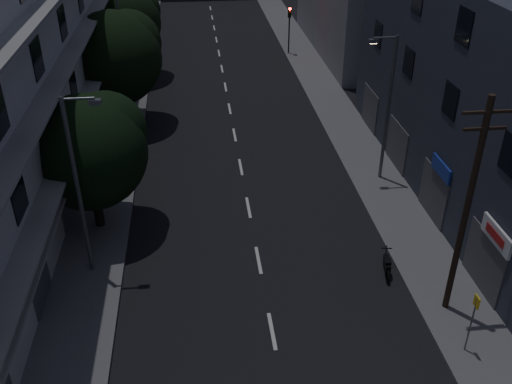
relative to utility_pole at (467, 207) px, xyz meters
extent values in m
plane|color=black|center=(-7.11, 18.04, -4.87)|extent=(160.00, 160.00, 0.00)
cube|color=#565659|center=(-14.61, 18.04, -4.79)|extent=(3.00, 90.00, 0.15)
cube|color=#565659|center=(0.39, 18.04, -4.79)|extent=(3.00, 90.00, 0.15)
cube|color=beige|center=(-7.11, -0.46, -4.86)|extent=(0.15, 2.00, 0.01)
cube|color=beige|center=(-7.11, 4.04, -4.86)|extent=(0.15, 2.00, 0.01)
cube|color=beige|center=(-7.11, 8.54, -4.86)|extent=(0.15, 2.00, 0.01)
cube|color=beige|center=(-7.11, 13.04, -4.86)|extent=(0.15, 2.00, 0.01)
cube|color=beige|center=(-7.11, 17.54, -4.86)|extent=(0.15, 2.00, 0.01)
cube|color=beige|center=(-7.11, 22.04, -4.86)|extent=(0.15, 2.00, 0.01)
cube|color=beige|center=(-7.11, 26.54, -4.86)|extent=(0.15, 2.00, 0.01)
cube|color=beige|center=(-7.11, 31.04, -4.86)|extent=(0.15, 2.00, 0.01)
cube|color=beige|center=(-7.11, 35.54, -4.86)|extent=(0.15, 2.00, 0.01)
cube|color=beige|center=(-7.11, 40.04, -4.86)|extent=(0.15, 2.00, 0.01)
cube|color=beige|center=(-7.11, 44.54, -4.86)|extent=(0.15, 2.00, 0.01)
cube|color=beige|center=(-7.11, 49.04, -4.86)|extent=(0.15, 2.00, 0.01)
cube|color=beige|center=(-7.11, 53.54, -4.86)|extent=(0.15, 2.00, 0.01)
cube|color=black|center=(-16.09, 2.04, -2.87)|extent=(0.06, 1.60, 1.60)
cube|color=black|center=(-16.09, 8.04, -2.87)|extent=(0.06, 1.60, 1.60)
cube|color=black|center=(-16.09, 14.04, -2.87)|extent=(0.06, 1.60, 1.60)
cube|color=black|center=(-16.09, 20.04, -2.87)|extent=(0.06, 1.60, 1.60)
cube|color=black|center=(-16.09, 26.04, -2.87)|extent=(0.06, 1.60, 1.60)
cube|color=black|center=(-16.09, 2.04, 0.33)|extent=(0.06, 1.60, 1.60)
cube|color=black|center=(-16.09, 8.04, 0.33)|extent=(0.06, 1.60, 1.60)
cube|color=black|center=(-16.09, 14.04, 0.33)|extent=(0.06, 1.60, 1.60)
cube|color=black|center=(-16.09, 20.04, 0.33)|extent=(0.06, 1.60, 1.60)
cube|color=black|center=(-16.09, 26.04, 0.33)|extent=(0.06, 1.60, 1.60)
cube|color=black|center=(-16.09, 8.04, 3.53)|extent=(0.06, 1.60, 1.60)
cube|color=black|center=(-16.09, 14.04, 3.53)|extent=(0.06, 1.60, 1.60)
cube|color=gray|center=(-15.61, 11.04, -0.87)|extent=(1.00, 32.40, 0.12)
cube|color=gray|center=(-15.61, 11.04, 2.33)|extent=(1.00, 32.40, 0.12)
cube|color=gray|center=(-15.71, 11.04, -1.77)|extent=(0.80, 32.40, 0.12)
cube|color=#424247|center=(-16.08, 2.04, -3.47)|extent=(0.06, 2.40, 2.40)
cube|color=#424247|center=(-16.08, 8.04, -3.47)|extent=(0.06, 2.40, 2.40)
cube|color=#424247|center=(-16.08, 14.04, -3.47)|extent=(0.06, 2.40, 2.40)
cube|color=#424247|center=(-16.08, 20.04, -3.47)|extent=(0.06, 2.40, 2.40)
cube|color=#424247|center=(-16.08, 26.04, -3.47)|extent=(0.06, 2.40, 2.40)
cube|color=#2A2E39|center=(4.89, 7.04, 0.63)|extent=(6.00, 28.00, 11.00)
cube|color=black|center=(1.87, 1.04, 1.43)|extent=(0.06, 1.40, 1.50)
cube|color=black|center=(1.87, 6.54, 1.43)|extent=(0.06, 1.40, 1.50)
cube|color=black|center=(1.87, 12.04, 1.43)|extent=(0.06, 1.40, 1.50)
cube|color=black|center=(1.87, 17.54, 1.43)|extent=(0.06, 1.40, 1.50)
cube|color=black|center=(1.87, 6.54, 4.73)|extent=(0.06, 1.40, 1.50)
cube|color=#424247|center=(1.86, 1.04, -3.47)|extent=(0.06, 3.00, 2.60)
cube|color=#424247|center=(1.86, 6.54, -3.47)|extent=(0.06, 3.00, 2.60)
cube|color=#424247|center=(1.86, 12.04, -3.47)|extent=(0.06, 3.00, 2.60)
cube|color=#424247|center=(1.86, 17.54, -3.47)|extent=(0.06, 3.00, 2.60)
cube|color=silver|center=(1.79, 0.54, -1.77)|extent=(0.12, 2.20, 0.80)
cube|color=#B21414|center=(1.71, 0.54, -1.77)|extent=(0.02, 1.40, 0.36)
cube|color=navy|center=(1.79, 6.04, -1.77)|extent=(0.12, 2.00, 0.70)
cylinder|color=black|center=(-14.53, 7.59, -2.92)|extent=(0.44, 0.44, 3.60)
sphere|color=black|center=(-14.53, 7.59, -0.76)|extent=(5.40, 5.40, 5.40)
sphere|color=black|center=(-13.72, 8.26, -0.08)|extent=(3.78, 3.78, 3.78)
sphere|color=black|center=(-15.21, 7.05, -0.35)|extent=(3.51, 3.51, 3.51)
cylinder|color=black|center=(-14.53, 20.20, -2.71)|extent=(0.44, 0.44, 4.01)
sphere|color=black|center=(-14.53, 20.20, -0.30)|extent=(6.04, 6.04, 6.04)
sphere|color=black|center=(-13.63, 20.95, 0.45)|extent=(4.23, 4.23, 4.23)
sphere|color=black|center=(-15.29, 19.59, 0.15)|extent=(3.93, 3.93, 3.93)
cylinder|color=black|center=(-14.81, 29.70, -2.75)|extent=(0.44, 0.44, 3.93)
sphere|color=black|center=(-14.81, 29.70, -0.39)|extent=(5.87, 5.87, 5.87)
sphere|color=black|center=(-13.92, 30.43, 0.34)|extent=(4.11, 4.11, 4.11)
sphere|color=black|center=(-15.54, 29.11, 0.05)|extent=(3.82, 3.82, 3.82)
cylinder|color=black|center=(-0.79, 34.38, -3.12)|extent=(0.12, 0.12, 3.20)
cube|color=black|center=(-0.79, 34.38, -1.07)|extent=(0.28, 0.22, 0.90)
sphere|color=#FF0C05|center=(-0.79, 34.23, -0.74)|extent=(0.22, 0.22, 0.22)
sphere|color=#3F330C|center=(-0.79, 34.23, -1.04)|extent=(0.22, 0.22, 0.22)
sphere|color=black|center=(-0.79, 34.23, -1.34)|extent=(0.22, 0.22, 0.22)
cylinder|color=black|center=(-13.79, 32.54, -3.12)|extent=(0.12, 0.12, 3.20)
cube|color=black|center=(-13.79, 32.54, -1.07)|extent=(0.28, 0.22, 0.90)
sphere|color=black|center=(-13.79, 32.39, -0.74)|extent=(0.22, 0.22, 0.22)
sphere|color=#3F330C|center=(-13.79, 32.39, -1.04)|extent=(0.22, 0.22, 0.22)
sphere|color=#0CFF26|center=(-13.79, 32.39, -1.34)|extent=(0.22, 0.22, 0.22)
cylinder|color=#585B60|center=(-14.46, 4.06, -0.72)|extent=(0.18, 0.18, 8.00)
cylinder|color=#585B60|center=(-13.86, 4.06, 3.18)|extent=(1.20, 0.10, 0.10)
cube|color=#585B60|center=(-13.26, 4.06, 3.03)|extent=(0.45, 0.25, 0.18)
cube|color=#4C4C4C|center=(-13.26, 4.06, 2.93)|extent=(0.35, 0.18, 0.04)
cylinder|color=#54575B|center=(0.57, 10.72, -0.72)|extent=(0.18, 0.18, 8.00)
cylinder|color=#54575B|center=(-0.03, 10.72, 3.18)|extent=(1.20, 0.10, 0.10)
cube|color=#54575B|center=(-0.63, 10.72, 3.03)|extent=(0.45, 0.25, 0.18)
cube|color=#FFD88C|center=(-0.63, 10.72, 2.93)|extent=(0.35, 0.18, 0.04)
cylinder|color=slate|center=(-14.16, 21.83, -0.72)|extent=(0.18, 0.18, 8.00)
cube|color=#4C4C4C|center=(-12.96, 21.83, 2.93)|extent=(0.35, 0.18, 0.04)
cylinder|color=black|center=(0.00, 0.00, -0.22)|extent=(0.24, 0.24, 9.00)
cube|color=black|center=(0.00, 0.00, 3.68)|extent=(1.80, 0.10, 0.10)
cube|color=black|center=(0.00, 0.00, 3.08)|extent=(1.50, 0.10, 0.10)
cylinder|color=#595B60|center=(-0.22, -2.34, -3.47)|extent=(0.06, 0.06, 2.50)
cube|color=yellow|center=(-0.22, -2.34, -2.42)|extent=(0.05, 0.35, 0.45)
torus|color=black|center=(-1.78, 1.94, -4.60)|extent=(0.22, 0.64, 0.63)
torus|color=black|center=(-1.57, 2.99, -4.60)|extent=(0.22, 0.64, 0.63)
cube|color=black|center=(-1.68, 2.47, -4.31)|extent=(0.41, 1.00, 0.31)
cube|color=black|center=(-1.70, 2.33, -4.08)|extent=(0.34, 0.44, 0.09)
cylinder|color=black|center=(-1.58, 2.95, -4.20)|extent=(0.13, 0.39, 0.75)
cube|color=black|center=(-1.56, 3.03, -3.93)|extent=(0.49, 0.13, 0.04)
camera|label=1|loc=(-9.55, -16.45, 10.95)|focal=40.00mm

